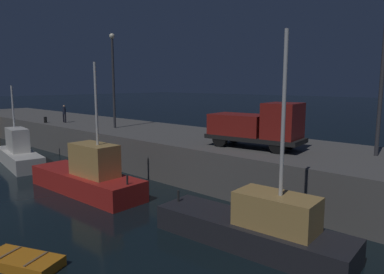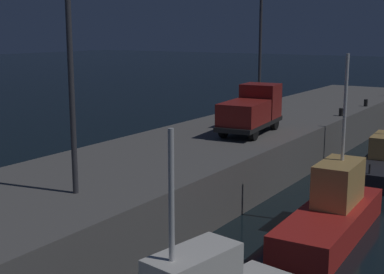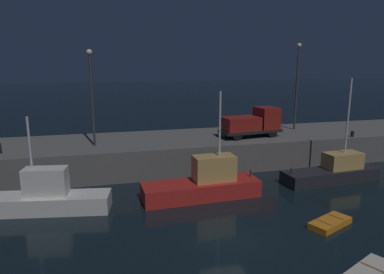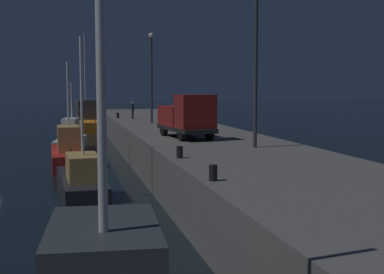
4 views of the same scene
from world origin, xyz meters
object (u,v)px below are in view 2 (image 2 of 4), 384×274
(fishing_boat_blue, at_px, (383,162))
(lamp_post_west, at_px, (71,66))
(fishing_trawler_green, at_px, (332,212))
(utility_truck, at_px, (252,110))
(bollard_west, at_px, (366,103))
(lamp_post_east, at_px, (260,42))
(bollard_central, at_px, (341,112))

(fishing_boat_blue, bearing_deg, lamp_post_west, 160.49)
(fishing_trawler_green, bearing_deg, utility_truck, 46.59)
(fishing_trawler_green, distance_m, bollard_west, 21.85)
(fishing_boat_blue, relative_size, utility_truck, 1.38)
(utility_truck, distance_m, bollard_west, 14.87)
(lamp_post_west, bearing_deg, utility_truck, 0.07)
(fishing_boat_blue, relative_size, lamp_post_east, 0.94)
(lamp_post_west, distance_m, utility_truck, 14.25)
(lamp_post_west, height_order, bollard_central, lamp_post_west)
(utility_truck, relative_size, bollard_central, 11.08)
(fishing_trawler_green, height_order, bollard_west, fishing_trawler_green)
(fishing_boat_blue, distance_m, bollard_west, 11.48)
(fishing_trawler_green, height_order, lamp_post_west, lamp_post_west)
(lamp_post_east, xyz_separation_m, bollard_central, (3.22, -4.60, -4.67))
(bollard_west, bearing_deg, fishing_boat_blue, -159.21)
(lamp_post_west, bearing_deg, fishing_boat_blue, -19.51)
(fishing_trawler_green, relative_size, bollard_central, 15.60)
(fishing_trawler_green, bearing_deg, lamp_post_west, 136.02)
(lamp_post_east, relative_size, bollard_west, 16.03)
(utility_truck, bearing_deg, fishing_trawler_green, -133.41)
(fishing_boat_blue, distance_m, fishing_trawler_green, 10.72)
(bollard_central, bearing_deg, lamp_post_west, 174.30)
(fishing_boat_blue, xyz_separation_m, bollard_central, (4.83, 4.09, 1.93))
(fishing_boat_blue, height_order, bollard_central, fishing_boat_blue)
(fishing_boat_blue, height_order, utility_truck, fishing_boat_blue)
(utility_truck, bearing_deg, bollard_central, -14.45)
(fishing_boat_blue, xyz_separation_m, lamp_post_west, (-17.95, 6.36, 6.16))
(lamp_post_east, bearing_deg, bollard_central, -55.01)
(fishing_boat_blue, xyz_separation_m, lamp_post_east, (1.61, 8.68, 6.60))
(fishing_boat_blue, bearing_deg, bollard_west, 20.79)
(lamp_post_east, height_order, utility_truck, lamp_post_east)
(bollard_west, bearing_deg, lamp_post_west, 175.30)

